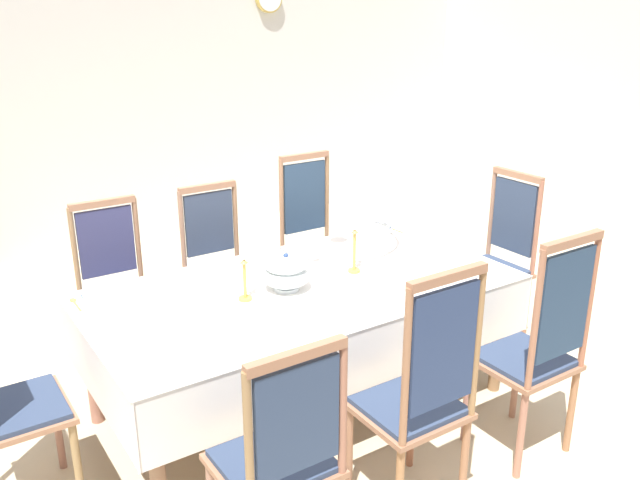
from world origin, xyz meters
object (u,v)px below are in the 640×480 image
Objects in this scene: chair_north_a at (117,284)px; bowl_near_right at (377,229)px; chair_south_c at (537,346)px; chair_north_b at (219,262)px; candlestick_east at (354,248)px; chair_south_b at (420,393)px; bowl_near_left at (98,296)px; spoon_primary at (74,302)px; spoon_secondary at (389,227)px; candlestick_west at (245,277)px; chair_north_c at (314,236)px; chair_south_a at (281,457)px; dining_table at (303,298)px; chair_head_east at (498,256)px; soup_tureen at (286,272)px.

bowl_near_right is (1.62, -0.51, 0.21)m from chair_north_a.
chair_south_c reaches higher than chair_north_a.
chair_north_b is 3.03× the size of candlestick_east.
chair_south_b reaches higher than bowl_near_left.
bowl_near_right reaches higher than spoon_primary.
chair_north_b reaches higher than spoon_secondary.
chair_south_b reaches higher than chair_north_b.
bowl_near_left is 2.00m from spoon_secondary.
candlestick_west is at bearing -158.79° from bowl_near_right.
chair_north_b is at bearing 0.55° from chair_north_c.
bowl_near_right is at bearing 162.41° from chair_north_a.
chair_north_c reaches higher than bowl_near_left.
chair_south_a reaches higher than spoon_secondary.
spoon_primary and spoon_secondary have the same top height.
chair_south_c is (1.45, -2.00, 0.04)m from chair_north_a.
spoon_secondary is at bearing 55.14° from chair_south_b.
spoon_secondary is (0.30, -0.49, 0.15)m from chair_north_c.
bowl_near_right reaches higher than spoon_secondary.
bowl_near_right is 1.09× the size of spoon_secondary.
chair_south_b is at bearing 69.32° from chair_north_c.
chair_north_c is 6.73× the size of spoon_secondary.
spoon_secondary is (1.37, 0.51, -0.12)m from candlestick_west.
chair_south_c is 3.73× the size of candlestick_west.
chair_south_a is 3.04× the size of candlestick_east.
chair_north_c is at bearing 90.00° from chair_south_c.
bowl_near_right is (1.88, 0.05, 0.01)m from bowl_near_left.
candlestick_west reaches higher than spoon_primary.
dining_table is at bearing 91.93° from chair_north_b.
chair_head_east is at bearing 50.54° from chair_south_c.
chair_north_b is 1.21m from spoon_primary.
chair_north_a is 1.11m from candlestick_west.
chair_north_a is 1.50m from candlestick_east.
chair_head_east is 2.58m from bowl_near_left.
chair_north_b is at bearing 180.00° from chair_north_a.
chair_north_c is 0.60m from spoon_secondary.
bowl_near_left is 1.88m from bowl_near_right.
chair_south_c is 4.77× the size of soup_tureen.
candlestick_east is 1.84× the size of bowl_near_right.
bowl_near_right is at bearing 21.21° from candlestick_west.
chair_head_east reaches higher than candlestick_east.
chair_south_a is 0.89× the size of chair_south_c.
spoon_secondary is (0.30, 1.52, 0.14)m from chair_south_c.
chair_south_b reaches higher than chair_north_a.
chair_south_b is 1.13× the size of chair_north_b.
candlestick_east is at bearing 137.08° from chair_north_a.
soup_tureen is at bearing 86.08° from chair_north_b.
chair_south_b is at bearing -179.99° from chair_south_c.
soup_tureen is (-0.10, 0.00, 0.17)m from dining_table.
spoon_primary is at bearing 80.23° from chair_head_east.
bowl_near_right is (0.17, 1.49, 0.16)m from chair_south_c.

